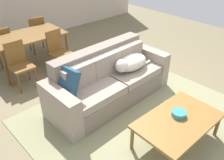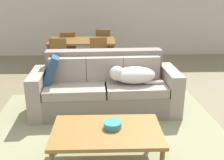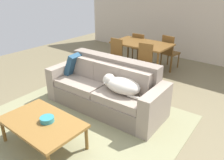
% 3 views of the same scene
% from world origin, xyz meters
% --- Properties ---
extents(ground_plane, '(10.00, 10.00, 0.00)m').
position_xyz_m(ground_plane, '(0.00, 0.00, 0.00)').
color(ground_plane, '#776B4C').
extents(back_partition, '(8.00, 0.12, 2.70)m').
position_xyz_m(back_partition, '(0.00, 4.00, 1.35)').
color(back_partition, beige).
rests_on(back_partition, ground).
extents(area_rug, '(3.42, 2.99, 0.01)m').
position_xyz_m(area_rug, '(-0.26, -0.52, 0.01)').
color(area_rug, gray).
rests_on(area_rug, ground).
extents(couch, '(2.32, 0.96, 0.94)m').
position_xyz_m(couch, '(-0.26, 0.18, 0.37)').
color(couch, gray).
rests_on(couch, ground).
extents(dog_on_left_cushion, '(0.83, 0.42, 0.28)m').
position_xyz_m(dog_on_left_cushion, '(0.15, 0.07, 0.63)').
color(dog_on_left_cushion, silver).
rests_on(dog_on_left_cushion, couch).
extents(throw_pillow_by_left_arm, '(0.33, 0.49, 0.46)m').
position_xyz_m(throw_pillow_by_left_arm, '(-1.10, 0.19, 0.70)').
color(throw_pillow_by_left_arm, navy).
rests_on(throw_pillow_by_left_arm, couch).
extents(coffee_table, '(1.21, 0.75, 0.43)m').
position_xyz_m(coffee_table, '(-0.25, -1.26, 0.39)').
color(coffee_table, olive).
rests_on(coffee_table, ground).
extents(bowl_on_coffee_table, '(0.20, 0.20, 0.07)m').
position_xyz_m(bowl_on_coffee_table, '(-0.19, -1.22, 0.46)').
color(bowl_on_coffee_table, teal).
rests_on(bowl_on_coffee_table, coffee_table).
extents(dining_table, '(1.48, 0.88, 0.77)m').
position_xyz_m(dining_table, '(-0.76, 2.21, 0.71)').
color(dining_table, brown).
rests_on(dining_table, ground).
extents(dining_chair_near_left, '(0.41, 0.41, 0.90)m').
position_xyz_m(dining_chair_near_left, '(-1.23, 1.65, 0.50)').
color(dining_chair_near_left, brown).
rests_on(dining_chair_near_left, ground).
extents(dining_chair_near_right, '(0.45, 0.45, 0.91)m').
position_xyz_m(dining_chair_near_right, '(-0.37, 1.68, 0.50)').
color(dining_chair_near_right, brown).
rests_on(dining_chair_near_right, ground).
extents(dining_chair_far_left, '(0.44, 0.44, 0.88)m').
position_xyz_m(dining_chair_far_left, '(-1.15, 2.74, 0.50)').
color(dining_chair_far_left, brown).
rests_on(dining_chair_far_left, ground).
extents(dining_chair_far_right, '(0.45, 0.45, 0.92)m').
position_xyz_m(dining_chair_far_right, '(-0.27, 2.84, 0.50)').
color(dining_chair_far_right, brown).
rests_on(dining_chair_far_right, ground).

